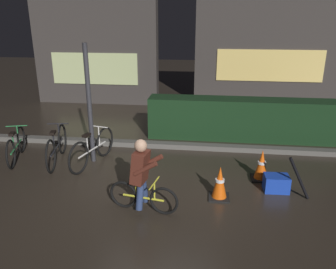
% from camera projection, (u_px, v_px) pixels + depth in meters
% --- Properties ---
extents(ground_plane, '(40.00, 40.00, 0.00)m').
position_uv_depth(ground_plane, '(153.00, 191.00, 6.22)').
color(ground_plane, '#2D261E').
extents(sidewalk_curb, '(12.00, 0.24, 0.12)m').
position_uv_depth(sidewalk_curb, '(168.00, 145.00, 8.26)').
color(sidewalk_curb, '#56544F').
rests_on(sidewalk_curb, ground).
extents(hedge_row, '(4.80, 0.70, 1.06)m').
position_uv_depth(hedge_row, '(242.00, 119.00, 8.73)').
color(hedge_row, black).
rests_on(hedge_row, ground).
extents(storefront_left, '(4.44, 0.54, 3.66)m').
position_uv_depth(storefront_left, '(96.00, 52.00, 12.08)').
color(storefront_left, '#383330').
rests_on(storefront_left, ground).
extents(storefront_right, '(5.26, 0.54, 4.13)m').
position_uv_depth(storefront_right, '(270.00, 46.00, 11.93)').
color(storefront_right, '#383330').
rests_on(storefront_right, ground).
extents(street_post, '(0.10, 0.10, 2.54)m').
position_uv_depth(street_post, '(89.00, 105.00, 7.11)').
color(street_post, '#2D2D33').
rests_on(street_post, ground).
extents(parked_bike_leftmost, '(0.55, 1.50, 0.72)m').
position_uv_depth(parked_bike_leftmost, '(16.00, 146.00, 7.48)').
color(parked_bike_leftmost, black).
rests_on(parked_bike_leftmost, ground).
extents(parked_bike_left_mid, '(0.48, 1.72, 0.80)m').
position_uv_depth(parked_bike_left_mid, '(57.00, 146.00, 7.35)').
color(parked_bike_left_mid, black).
rests_on(parked_bike_left_mid, ground).
extents(parked_bike_center_left, '(0.51, 1.66, 0.78)m').
position_uv_depth(parked_bike_center_left, '(93.00, 149.00, 7.25)').
color(parked_bike_center_left, black).
rests_on(parked_bike_center_left, ground).
extents(traffic_cone_near, '(0.36, 0.36, 0.60)m').
position_uv_depth(traffic_cone_near, '(220.00, 183.00, 5.89)').
color(traffic_cone_near, black).
rests_on(traffic_cone_near, ground).
extents(traffic_cone_far, '(0.36, 0.36, 0.61)m').
position_uv_depth(traffic_cone_far, '(262.00, 165.00, 6.58)').
color(traffic_cone_far, black).
rests_on(traffic_cone_far, ground).
extents(blue_crate, '(0.45, 0.34, 0.30)m').
position_uv_depth(blue_crate, '(276.00, 183.00, 6.18)').
color(blue_crate, '#193DB7').
rests_on(blue_crate, ground).
extents(cyclist, '(1.18, 0.58, 1.25)m').
position_uv_depth(cyclist, '(142.00, 175.00, 5.41)').
color(cyclist, black).
rests_on(cyclist, ground).
extents(closed_umbrella, '(0.43, 0.07, 0.78)m').
position_uv_depth(closed_umbrella, '(299.00, 178.00, 5.83)').
color(closed_umbrella, black).
rests_on(closed_umbrella, ground).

